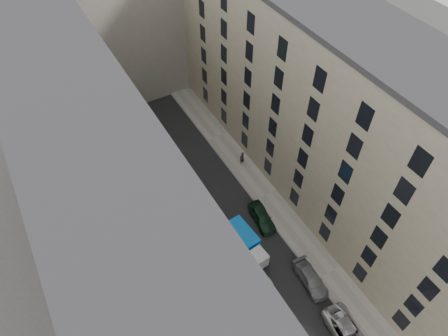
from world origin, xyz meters
TOP-DOWN VIEW (x-y plane):
  - ground at (0.00, 0.00)m, footprint 120.00×120.00m
  - road_surface at (0.00, 0.00)m, footprint 8.00×44.00m
  - sidewalk_left at (-5.50, 0.00)m, footprint 3.00×44.00m
  - sidewalk_right at (5.50, 0.00)m, footprint 3.00×44.00m
  - building_left at (-11.00, 0.00)m, footprint 8.00×44.00m
  - building_right at (11.00, 0.00)m, footprint 8.00×44.00m
  - building_endcap at (0.00, 28.00)m, footprint 18.00×12.00m
  - tarp_truck at (-0.30, -4.88)m, footprint 2.56×5.60m
  - car_left_1 at (-2.90, -12.65)m, footprint 1.80×4.63m
  - car_left_2 at (-3.60, -5.80)m, footprint 2.20×4.65m
  - car_left_3 at (-3.60, -2.19)m, footprint 2.45×4.66m
  - car_left_4 at (-2.80, 3.40)m, footprint 1.65×4.09m
  - car_left_5 at (-3.60, 10.25)m, footprint 1.90×4.19m
  - car_right_0 at (2.99, -16.40)m, footprint 3.00×5.51m
  - car_right_1 at (3.41, -10.80)m, footprint 2.13×4.52m
  - car_right_2 at (3.29, -2.60)m, footprint 2.26×4.44m
  - tree_near at (-4.91, -11.60)m, footprint 5.95×5.78m
  - tree_mid at (-5.45, 4.89)m, footprint 4.73×4.36m
  - tree_far at (-4.66, 14.80)m, footprint 5.15×4.86m
  - lamp_post at (-5.15, -2.89)m, footprint 0.36×0.36m
  - pedestrian at (5.78, 5.52)m, footprint 0.74×0.58m

SIDE VIEW (x-z plane):
  - ground at x=0.00m, z-range 0.00..0.00m
  - road_surface at x=0.00m, z-range 0.00..0.02m
  - sidewalk_left at x=-5.50m, z-range 0.00..0.15m
  - sidewalk_right at x=5.50m, z-range 0.00..0.15m
  - car_right_1 at x=3.41m, z-range 0.00..1.27m
  - car_left_2 at x=-3.60m, z-range 0.00..1.28m
  - car_left_3 at x=-3.60m, z-range 0.00..1.29m
  - car_left_5 at x=-3.60m, z-range 0.00..1.33m
  - car_left_4 at x=-2.80m, z-range 0.00..1.39m
  - car_right_2 at x=3.29m, z-range 0.00..1.45m
  - car_right_0 at x=2.99m, z-range 0.00..1.46m
  - car_left_1 at x=-2.90m, z-range 0.00..1.50m
  - pedestrian at x=5.78m, z-range 0.15..1.93m
  - tarp_truck at x=-0.30m, z-range 0.13..2.64m
  - lamp_post at x=-5.15m, z-range 0.88..6.83m
  - tree_mid at x=-5.45m, z-range 1.41..8.90m
  - tree_far at x=-4.66m, z-range 1.37..9.14m
  - tree_near at x=-4.91m, z-range 1.65..11.05m
  - building_endcap at x=0.00m, z-range 0.00..18.00m
  - building_left at x=-11.00m, z-range 0.00..20.00m
  - building_right at x=11.00m, z-range 0.00..20.00m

